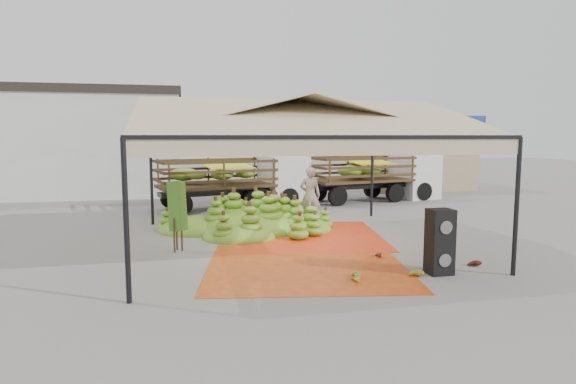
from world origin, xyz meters
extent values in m
plane|color=slate|center=(0.00, 0.00, 0.00)|extent=(90.00, 90.00, 0.00)
cylinder|color=black|center=(-4.00, -4.00, 1.50)|extent=(0.10, 0.10, 3.00)
cylinder|color=black|center=(4.00, -4.00, 1.50)|extent=(0.10, 0.10, 3.00)
cylinder|color=black|center=(-4.00, 4.00, 1.50)|extent=(0.10, 0.10, 3.00)
cylinder|color=black|center=(4.00, 4.00, 1.50)|extent=(0.10, 0.10, 3.00)
pyramid|color=#C0B288|center=(0.00, 0.00, 3.50)|extent=(8.00, 8.00, 1.00)
cube|color=black|center=(0.00, 0.00, 3.00)|extent=(8.00, 8.00, 0.08)
cube|color=#C0B288|center=(0.00, 0.00, 2.82)|extent=(8.00, 8.00, 0.36)
cube|color=silver|center=(-10.00, 14.00, 2.50)|extent=(14.00, 6.00, 5.00)
cube|color=black|center=(-10.00, 14.00, 5.20)|extent=(14.30, 6.30, 0.40)
cube|color=tan|center=(10.00, 13.00, 1.80)|extent=(6.00, 5.00, 3.60)
cube|color=navy|center=(10.00, 13.00, 3.85)|extent=(6.30, 5.30, 0.50)
cube|color=#D05313|center=(-0.22, -2.31, 0.01)|extent=(5.24, 5.06, 0.01)
cube|color=red|center=(0.71, 1.02, 0.01)|extent=(5.03, 5.21, 0.01)
ellipsoid|color=#51861B|center=(-0.90, 2.27, 0.62)|extent=(6.62, 5.83, 1.24)
ellipsoid|color=gold|center=(0.40, -3.70, 0.09)|extent=(0.46, 0.39, 0.19)
ellipsoid|color=#B88724|center=(1.81, -3.70, 0.11)|extent=(0.61, 0.58, 0.22)
ellipsoid|color=maroon|center=(1.69, -1.89, 0.09)|extent=(0.43, 0.38, 0.17)
ellipsoid|color=#592414|center=(3.56, -3.22, 0.10)|extent=(0.55, 0.53, 0.19)
ellipsoid|color=#4D7A19|center=(0.51, -3.41, 0.10)|extent=(0.47, 0.41, 0.19)
ellipsoid|color=#3D7B19|center=(-1.09, -1.12, 2.62)|extent=(0.24, 0.24, 0.20)
ellipsoid|color=#3D7B19|center=(0.41, -1.12, 2.62)|extent=(0.24, 0.24, 0.20)
ellipsoid|color=#3D7B19|center=(1.91, -1.12, 2.62)|extent=(0.24, 0.24, 0.20)
cube|color=black|center=(2.48, -3.54, 0.36)|extent=(0.53, 0.46, 0.72)
cube|color=black|center=(2.48, -3.54, 1.08)|extent=(0.53, 0.46, 0.72)
imported|color=gray|center=(1.33, 3.04, 0.98)|extent=(0.81, 0.63, 1.96)
cube|color=#483218|center=(-1.60, 7.05, 0.98)|extent=(5.02, 3.15, 0.11)
cube|color=silver|center=(1.39, 7.75, 1.07)|extent=(2.10, 2.38, 2.14)
cylinder|color=black|center=(-3.02, 5.76, 0.42)|extent=(0.88, 0.46, 0.84)
cylinder|color=black|center=(-3.45, 7.57, 0.42)|extent=(0.88, 0.46, 0.84)
cylinder|color=black|center=(-0.12, 6.44, 0.42)|extent=(0.88, 0.46, 0.84)
cylinder|color=black|center=(-0.55, 8.25, 0.42)|extent=(0.88, 0.46, 0.84)
cylinder|color=black|center=(1.42, 6.80, 0.42)|extent=(0.88, 0.46, 0.84)
cylinder|color=black|center=(0.99, 8.62, 0.42)|extent=(0.88, 0.46, 0.84)
ellipsoid|color=#46861C|center=(-1.60, 7.05, 1.44)|extent=(4.01, 2.48, 0.65)
cube|color=yellow|center=(-1.15, 7.16, 1.82)|extent=(2.24, 2.23, 0.23)
cube|color=#4E301A|center=(5.08, 8.05, 0.99)|extent=(5.02, 3.00, 0.11)
cube|color=white|center=(8.13, 8.63, 1.08)|extent=(2.05, 2.35, 2.16)
cylinder|color=black|center=(3.60, 6.81, 0.42)|extent=(0.88, 0.43, 0.85)
cylinder|color=black|center=(3.24, 8.65, 0.42)|extent=(0.88, 0.43, 0.85)
cylinder|color=black|center=(6.55, 7.37, 0.42)|extent=(0.88, 0.43, 0.85)
cylinder|color=black|center=(6.20, 9.22, 0.42)|extent=(0.88, 0.43, 0.85)
cylinder|color=black|center=(8.12, 7.67, 0.42)|extent=(0.88, 0.43, 0.85)
cylinder|color=black|center=(7.77, 9.52, 0.42)|extent=(0.88, 0.43, 0.85)
ellipsoid|color=#437819|center=(5.08, 8.05, 1.46)|extent=(4.01, 2.36, 0.66)
cube|color=yellow|center=(5.54, 8.14, 1.83)|extent=(2.20, 2.19, 0.23)
camera|label=1|loc=(-3.03, -12.88, 3.03)|focal=30.00mm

